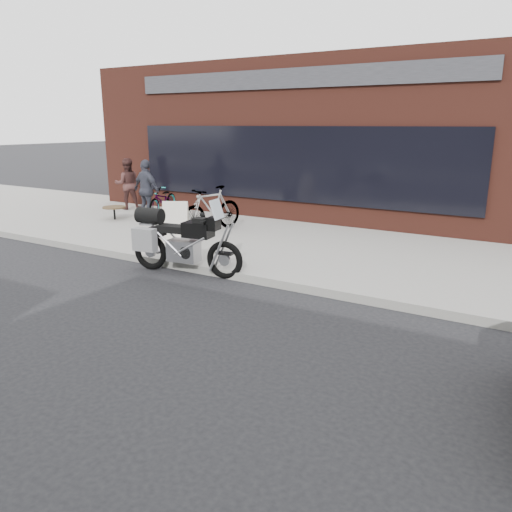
{
  "coord_description": "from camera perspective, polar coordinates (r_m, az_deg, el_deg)",
  "views": [
    {
      "loc": [
        4.24,
        -3.22,
        2.76
      ],
      "look_at": [
        0.56,
        2.95,
        0.85
      ],
      "focal_mm": 35.0,
      "sensor_mm": 36.0,
      "label": 1
    }
  ],
  "objects": [
    {
      "name": "bicycle_front",
      "position": [
        14.81,
        -10.55,
        6.28
      ],
      "size": [
        1.09,
        1.84,
        0.91
      ],
      "primitive_type": "imported",
      "rotation": [
        0.0,
        0.0,
        0.3
      ],
      "color": "gray",
      "rests_on": "near_sidewalk"
    },
    {
      "name": "cafe_table",
      "position": [
        14.58,
        -15.92,
        5.34
      ],
      "size": [
        0.64,
        0.64,
        0.36
      ],
      "color": "black",
      "rests_on": "near_sidewalk"
    },
    {
      "name": "near_sidewalk",
      "position": [
        11.39,
        8.06,
        1.1
      ],
      "size": [
        44.0,
        6.0,
        0.15
      ],
      "primitive_type": "cube",
      "color": "gray",
      "rests_on": "ground"
    },
    {
      "name": "sandwich_sign",
      "position": [
        11.51,
        -9.15,
        3.93
      ],
      "size": [
        0.76,
        0.74,
        0.92
      ],
      "rotation": [
        0.0,
        0.0,
        0.49
      ],
      "color": "silver",
      "rests_on": "near_sidewalk"
    },
    {
      "name": "storefront",
      "position": [
        18.31,
        11.18,
        13.02
      ],
      "size": [
        14.0,
        10.07,
        4.5
      ],
      "color": "#53241B",
      "rests_on": "ground"
    },
    {
      "name": "ground",
      "position": [
        6.0,
        -19.95,
        -13.48
      ],
      "size": [
        120.0,
        120.0,
        0.0
      ],
      "primitive_type": "plane",
      "color": "black",
      "rests_on": "ground"
    },
    {
      "name": "bicycle_rear",
      "position": [
        12.5,
        -5.09,
        5.38
      ],
      "size": [
        0.97,
        1.92,
        1.11
      ],
      "primitive_type": "imported",
      "rotation": [
        0.0,
        0.0,
        -0.25
      ],
      "color": "gray",
      "rests_on": "near_sidewalk"
    },
    {
      "name": "cafe_patron_left",
      "position": [
        16.22,
        -14.49,
        7.97
      ],
      "size": [
        0.96,
        0.96,
        1.58
      ],
      "primitive_type": "imported",
      "rotation": [
        0.0,
        0.0,
        3.92
      ],
      "color": "#442724",
      "rests_on": "near_sidewalk"
    },
    {
      "name": "motorcycle",
      "position": [
        9.47,
        -8.89,
        1.72
      ],
      "size": [
        2.31,
        0.96,
        1.46
      ],
      "rotation": [
        0.0,
        0.0,
        0.15
      ],
      "color": "black",
      "rests_on": "ground"
    },
    {
      "name": "cafe_patron_right",
      "position": [
        14.34,
        -12.38,
        7.41
      ],
      "size": [
        1.02,
        0.54,
        1.66
      ],
      "primitive_type": "imported",
      "rotation": [
        0.0,
        0.0,
        3.0
      ],
      "color": "#383B48",
      "rests_on": "near_sidewalk"
    }
  ]
}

